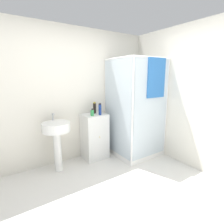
% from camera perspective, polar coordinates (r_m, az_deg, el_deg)
% --- Properties ---
extents(ground_plane, '(12.00, 12.00, 0.00)m').
position_cam_1_polar(ground_plane, '(2.47, 3.74, -29.36)').
color(ground_plane, silver).
extents(wall_back, '(6.40, 0.06, 2.50)m').
position_cam_1_polar(wall_back, '(3.39, -13.84, 5.11)').
color(wall_back, silver).
rests_on(wall_back, ground_plane).
extents(wall_right, '(0.06, 6.40, 2.50)m').
position_cam_1_polar(wall_right, '(3.23, 28.83, 3.67)').
color(wall_right, silver).
rests_on(wall_right, ground_plane).
extents(shower_enclosure, '(0.91, 0.94, 1.95)m').
position_cam_1_polar(shower_enclosure, '(3.63, 7.59, -5.58)').
color(shower_enclosure, white).
rests_on(shower_enclosure, ground_plane).
extents(vanity_cabinet, '(0.46, 0.42, 0.89)m').
position_cam_1_polar(vanity_cabinet, '(3.51, -5.74, -7.87)').
color(vanity_cabinet, silver).
rests_on(vanity_cabinet, ground_plane).
extents(sink, '(0.46, 0.46, 0.99)m').
position_cam_1_polar(sink, '(3.09, -17.66, -6.79)').
color(sink, white).
rests_on(sink, ground_plane).
extents(soap_dispenser, '(0.06, 0.07, 0.14)m').
position_cam_1_polar(soap_dispenser, '(3.26, -6.49, -0.28)').
color(soap_dispenser, green).
rests_on(soap_dispenser, vanity_cabinet).
extents(shampoo_bottle_tall_black, '(0.06, 0.06, 0.22)m').
position_cam_1_polar(shampoo_bottle_tall_black, '(3.47, -5.70, 1.35)').
color(shampoo_bottle_tall_black, black).
rests_on(shampoo_bottle_tall_black, vanity_cabinet).
extents(shampoo_bottle_blue, '(0.06, 0.06, 0.22)m').
position_cam_1_polar(shampoo_bottle_blue, '(3.31, -3.96, 0.90)').
color(shampoo_bottle_blue, navy).
rests_on(shampoo_bottle_blue, vanity_cabinet).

